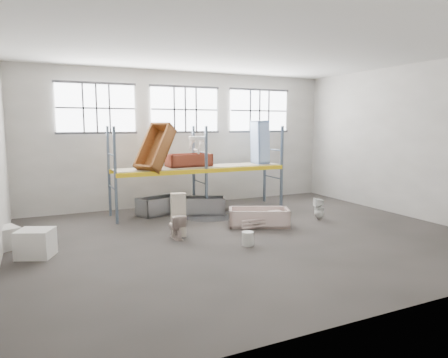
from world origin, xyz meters
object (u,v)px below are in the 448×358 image
blue_tub_upright (260,142)px  toilet_white (319,209)px  steel_tub_left (161,205)px  toilet_beige (176,226)px  bucket (248,239)px  steel_tub_right (202,205)px  bathtub_beige (259,217)px  carton_near (36,243)px  cistern_tall (178,215)px  rust_tub_flat (189,160)px

blue_tub_upright → toilet_white: bearing=-77.6°
toilet_white → steel_tub_left: bearing=-108.2°
toilet_beige → bucket: 2.01m
steel_tub_right → bucket: bearing=-95.0°
toilet_beige → bucket: toilet_beige is taller
steel_tub_left → bucket: (0.96, -4.48, -0.12)m
bathtub_beige → carton_near: (-6.13, -0.29, 0.06)m
toilet_beige → carton_near: 3.44m
bathtub_beige → cistern_tall: cistern_tall is taller
toilet_white → carton_near: toilet_white is taller
bathtub_beige → rust_tub_flat: 3.44m
carton_near → steel_tub_left: bearing=38.9°
blue_tub_upright → steel_tub_right: bearing=-171.1°
bathtub_beige → rust_tub_flat: rust_tub_flat is taller
carton_near → bucket: bearing=-15.0°
toilet_beige → cistern_tall: size_ratio=0.56×
toilet_white → steel_tub_right: 3.92m
carton_near → steel_tub_right: bearing=26.4°
rust_tub_flat → blue_tub_upright: (2.76, -0.13, 0.57)m
rust_tub_flat → blue_tub_upright: 2.82m
bathtub_beige → bucket: bathtub_beige is taller
bathtub_beige → steel_tub_left: bearing=152.0°
toilet_beige → toilet_white: size_ratio=0.96×
cistern_tall → carton_near: size_ratio=1.59×
blue_tub_upright → bucket: (-2.82, -4.29, -2.22)m
rust_tub_flat → bucket: size_ratio=4.37×
rust_tub_flat → bucket: rust_tub_flat is taller
toilet_white → steel_tub_left: (-4.39, 2.99, -0.06)m
rust_tub_flat → bathtub_beige: bearing=-67.1°
bucket → carton_near: (-4.88, 1.31, 0.15)m
cistern_tall → bucket: (1.33, -1.53, -0.43)m
toilet_beige → steel_tub_left: 3.13m
bucket → toilet_white: bearing=23.4°
toilet_beige → blue_tub_upright: blue_tub_upright is taller
toilet_beige → rust_tub_flat: rust_tub_flat is taller
bucket → carton_near: 5.06m
bathtub_beige → blue_tub_upright: (1.57, 2.69, 2.13)m
steel_tub_right → carton_near: (-5.22, -2.59, 0.04)m
cistern_tall → toilet_white: size_ratio=1.71×
cistern_tall → toilet_white: cistern_tall is taller
toilet_beige → carton_near: (-3.44, -0.08, -0.01)m
bathtub_beige → blue_tub_upright: blue_tub_upright is taller
toilet_beige → cistern_tall: cistern_tall is taller
cistern_tall → rust_tub_flat: (1.38, 2.89, 1.22)m
steel_tub_right → bucket: (-0.34, -3.90, -0.11)m
cistern_tall → carton_near: 3.57m
cistern_tall → bucket: 2.07m
rust_tub_flat → carton_near: size_ratio=2.03×
blue_tub_upright → cistern_tall: bearing=-146.4°
toilet_beige → rust_tub_flat: size_ratio=0.44×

